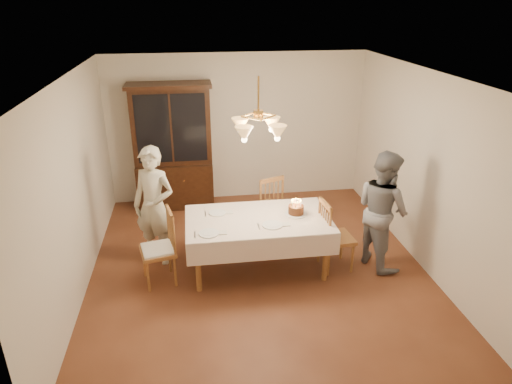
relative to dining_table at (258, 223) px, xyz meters
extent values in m
plane|color=#592C19|center=(0.00, 0.00, -0.68)|extent=(5.00, 5.00, 0.00)
plane|color=white|center=(0.00, 0.00, 1.92)|extent=(5.00, 5.00, 0.00)
plane|color=beige|center=(0.00, 2.50, 0.62)|extent=(4.50, 0.00, 4.50)
plane|color=beige|center=(0.00, -2.50, 0.62)|extent=(4.50, 0.00, 4.50)
plane|color=beige|center=(-2.25, 0.00, 0.62)|extent=(0.00, 5.00, 5.00)
plane|color=beige|center=(2.25, 0.00, 0.62)|extent=(0.00, 5.00, 5.00)
cube|color=brown|center=(0.00, 0.00, 0.05)|extent=(1.80, 1.00, 0.04)
cube|color=white|center=(0.00, 0.00, 0.07)|extent=(1.90, 1.10, 0.01)
cylinder|color=brown|center=(-0.82, -0.42, -0.33)|extent=(0.07, 0.07, 0.71)
cylinder|color=brown|center=(0.82, -0.42, -0.33)|extent=(0.07, 0.07, 0.71)
cylinder|color=brown|center=(-0.82, 0.42, -0.33)|extent=(0.07, 0.07, 0.71)
cylinder|color=brown|center=(0.82, 0.42, -0.33)|extent=(0.07, 0.07, 0.71)
cube|color=black|center=(-1.13, 2.23, -0.28)|extent=(1.30, 0.50, 0.80)
cube|color=black|center=(-1.13, 2.28, 0.77)|extent=(1.30, 0.40, 1.30)
cube|color=black|center=(-1.13, 2.08, 0.77)|extent=(1.14, 0.01, 1.14)
cube|color=black|center=(-1.13, 2.23, 1.45)|extent=(1.38, 0.54, 0.06)
cube|color=brown|center=(0.26, 0.98, -0.23)|extent=(0.56, 0.55, 0.05)
cube|color=brown|center=(0.32, 0.80, 0.29)|extent=(0.39, 0.17, 0.06)
cylinder|color=brown|center=(0.36, 1.20, -0.47)|extent=(0.04, 0.04, 0.43)
cylinder|color=brown|center=(0.03, 1.07, -0.47)|extent=(0.04, 0.04, 0.43)
cylinder|color=brown|center=(0.48, 0.88, -0.47)|extent=(0.04, 0.04, 0.43)
cylinder|color=brown|center=(0.15, 0.75, -0.47)|extent=(0.04, 0.04, 0.43)
cube|color=brown|center=(-1.32, -0.14, -0.23)|extent=(0.50, 0.52, 0.05)
cube|color=brown|center=(-1.13, -0.10, 0.29)|extent=(0.12, 0.40, 0.06)
cylinder|color=brown|center=(-1.52, 0.00, -0.47)|extent=(0.04, 0.04, 0.43)
cylinder|color=brown|center=(-1.45, -0.35, -0.47)|extent=(0.04, 0.04, 0.43)
cylinder|color=brown|center=(-1.19, 0.07, -0.47)|extent=(0.04, 0.04, 0.43)
cylinder|color=brown|center=(-1.11, -0.28, -0.47)|extent=(0.04, 0.04, 0.43)
cube|color=beige|center=(-1.32, -0.14, -0.20)|extent=(0.46, 0.47, 0.03)
cube|color=brown|center=(1.05, -0.13, -0.23)|extent=(0.46, 0.48, 0.05)
cube|color=brown|center=(0.86, -0.15, 0.29)|extent=(0.07, 0.40, 0.06)
cylinder|color=brown|center=(1.24, -0.30, -0.47)|extent=(0.04, 0.04, 0.43)
cylinder|color=brown|center=(1.20, 0.06, -0.47)|extent=(0.04, 0.04, 0.43)
cylinder|color=brown|center=(0.90, -0.33, -0.47)|extent=(0.04, 0.04, 0.43)
cylinder|color=brown|center=(0.86, 0.03, -0.47)|extent=(0.04, 0.04, 0.43)
imported|color=beige|center=(-1.36, 0.42, 0.15)|extent=(0.72, 0.63, 1.67)
imported|color=slate|center=(1.67, -0.10, 0.14)|extent=(0.82, 0.94, 1.64)
cylinder|color=white|center=(0.52, 0.05, 0.08)|extent=(0.30, 0.30, 0.01)
cylinder|color=#3C1D0D|center=(0.52, 0.05, 0.15)|extent=(0.21, 0.21, 0.11)
cylinder|color=#598CD8|center=(0.58, 0.05, 0.24)|extent=(0.01, 0.01, 0.07)
sphere|color=#FFB23F|center=(0.58, 0.05, 0.28)|extent=(0.01, 0.01, 0.01)
cylinder|color=pink|center=(0.58, 0.07, 0.24)|extent=(0.01, 0.01, 0.07)
sphere|color=#FFB23F|center=(0.58, 0.07, 0.28)|extent=(0.01, 0.01, 0.01)
cylinder|color=#EACC66|center=(0.56, 0.09, 0.24)|extent=(0.01, 0.01, 0.07)
sphere|color=#FFB23F|center=(0.56, 0.09, 0.28)|extent=(0.01, 0.01, 0.01)
cylinder|color=#598CD8|center=(0.54, 0.10, 0.24)|extent=(0.01, 0.01, 0.07)
sphere|color=#FFB23F|center=(0.54, 0.10, 0.28)|extent=(0.01, 0.01, 0.01)
cylinder|color=pink|center=(0.52, 0.11, 0.24)|extent=(0.01, 0.01, 0.07)
sphere|color=#FFB23F|center=(0.52, 0.11, 0.28)|extent=(0.01, 0.01, 0.01)
cylinder|color=#EACC66|center=(0.49, 0.10, 0.24)|extent=(0.01, 0.01, 0.07)
sphere|color=#FFB23F|center=(0.49, 0.10, 0.28)|extent=(0.01, 0.01, 0.01)
cylinder|color=#598CD8|center=(0.47, 0.09, 0.24)|extent=(0.01, 0.01, 0.07)
sphere|color=#FFB23F|center=(0.47, 0.09, 0.28)|extent=(0.01, 0.01, 0.01)
cylinder|color=pink|center=(0.46, 0.07, 0.24)|extent=(0.01, 0.01, 0.07)
sphere|color=#FFB23F|center=(0.46, 0.07, 0.28)|extent=(0.01, 0.01, 0.01)
cylinder|color=#EACC66|center=(0.46, 0.05, 0.24)|extent=(0.01, 0.01, 0.07)
sphere|color=#FFB23F|center=(0.46, 0.05, 0.28)|extent=(0.01, 0.01, 0.01)
cylinder|color=#598CD8|center=(0.46, 0.02, 0.24)|extent=(0.01, 0.01, 0.07)
sphere|color=#FFB23F|center=(0.46, 0.02, 0.28)|extent=(0.01, 0.01, 0.01)
cylinder|color=pink|center=(0.47, 0.00, 0.24)|extent=(0.01, 0.01, 0.07)
sphere|color=#FFB23F|center=(0.47, 0.00, 0.28)|extent=(0.01, 0.01, 0.01)
cylinder|color=#EACC66|center=(0.49, -0.01, 0.24)|extent=(0.01, 0.01, 0.07)
sphere|color=#FFB23F|center=(0.49, -0.01, 0.28)|extent=(0.01, 0.01, 0.01)
cylinder|color=#598CD8|center=(0.52, -0.01, 0.24)|extent=(0.01, 0.01, 0.07)
sphere|color=#FFB23F|center=(0.52, -0.01, 0.28)|extent=(0.01, 0.01, 0.01)
cylinder|color=pink|center=(0.54, -0.01, 0.24)|extent=(0.01, 0.01, 0.07)
sphere|color=#FFB23F|center=(0.54, -0.01, 0.28)|extent=(0.01, 0.01, 0.01)
cylinder|color=#EACC66|center=(0.56, 0.00, 0.24)|extent=(0.01, 0.01, 0.07)
sphere|color=#FFB23F|center=(0.56, 0.00, 0.28)|extent=(0.01, 0.01, 0.01)
cylinder|color=#598CD8|center=(0.58, 0.02, 0.24)|extent=(0.01, 0.01, 0.07)
sphere|color=#FFB23F|center=(0.58, 0.02, 0.28)|extent=(0.01, 0.01, 0.01)
cylinder|color=white|center=(-0.66, -0.34, 0.08)|extent=(0.25, 0.25, 0.02)
cube|color=silver|center=(-0.84, -0.34, 0.08)|extent=(0.01, 0.16, 0.01)
cube|color=beige|center=(-0.49, -0.34, 0.08)|extent=(0.10, 0.10, 0.01)
cylinder|color=white|center=(0.15, -0.23, 0.08)|extent=(0.26, 0.26, 0.02)
cube|color=silver|center=(-0.03, -0.23, 0.08)|extent=(0.01, 0.16, 0.01)
cube|color=beige|center=(0.32, -0.23, 0.08)|extent=(0.10, 0.10, 0.01)
cylinder|color=white|center=(-0.52, 0.22, 0.08)|extent=(0.23, 0.23, 0.02)
cube|color=silver|center=(-0.68, 0.22, 0.08)|extent=(0.01, 0.16, 0.01)
cube|color=beige|center=(-0.36, 0.22, 0.08)|extent=(0.10, 0.10, 0.01)
cylinder|color=#BF8C3F|center=(0.00, 0.00, 1.72)|extent=(0.02, 0.02, 0.40)
cylinder|color=#BF8C3F|center=(0.00, 0.00, 1.47)|extent=(0.12, 0.12, 0.10)
cone|color=#D8994C|center=(0.20, 0.20, 1.29)|extent=(0.22, 0.22, 0.18)
sphere|color=#FFD899|center=(0.20, 0.20, 1.22)|extent=(0.07, 0.07, 0.07)
cone|color=#D8994C|center=(-0.20, 0.20, 1.29)|extent=(0.22, 0.22, 0.18)
sphere|color=#FFD899|center=(-0.20, 0.20, 1.22)|extent=(0.07, 0.07, 0.07)
cone|color=#D8994C|center=(-0.20, -0.20, 1.29)|extent=(0.22, 0.22, 0.18)
sphere|color=#FFD899|center=(-0.20, -0.20, 1.22)|extent=(0.07, 0.07, 0.07)
cone|color=#D8994C|center=(0.20, -0.20, 1.29)|extent=(0.22, 0.22, 0.18)
sphere|color=#FFD899|center=(0.20, -0.20, 1.22)|extent=(0.07, 0.07, 0.07)
camera|label=1|loc=(-0.80, -5.32, 2.77)|focal=32.00mm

